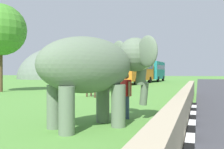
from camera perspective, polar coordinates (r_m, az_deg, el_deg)
name	(u,v)px	position (r m, az deg, el deg)	size (l,w,h in m)	color
barrier_parapet	(179,117)	(6.95, 14.83, -9.22)	(28.00, 0.36, 1.00)	tan
elephant	(97,66)	(7.87, -3.33, 1.81)	(3.93, 3.67, 2.85)	#61735C
person_handler	(126,93)	(9.23, 3.11, -4.12)	(0.50, 0.50, 1.66)	navy
bus_white	(97,68)	(25.70, -3.35, 1.44)	(10.38, 4.82, 3.50)	silver
bus_orange	(136,69)	(36.76, 5.33, 1.16)	(10.22, 3.53, 3.50)	orange
bus_teal	(154,70)	(46.09, 9.41, 1.02)	(8.15, 2.80, 3.50)	teal
cow_near	(93,84)	(17.23, -4.37, -2.15)	(1.30, 1.85, 1.23)	#473323
tree_distant	(0,30)	(23.97, -23.71, 9.10)	(4.39, 4.39, 7.48)	brown
hill_east	(62,78)	(68.96, -11.07, -0.88)	(25.81, 20.65, 16.68)	slate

